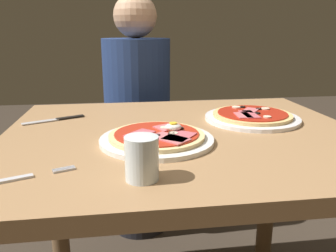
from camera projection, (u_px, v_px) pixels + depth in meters
dining_table at (184, 172)px, 1.00m from camera, size 1.02×0.85×0.74m
pizza_foreground at (157, 138)px, 0.87m from camera, size 0.29×0.29×0.05m
pizza_across_left at (252, 117)px, 1.09m from camera, size 0.30×0.30×0.03m
water_glass_near at (142, 161)px, 0.65m from camera, size 0.07×0.07×0.09m
fork at (28, 176)px, 0.66m from camera, size 0.15×0.07×0.00m
knife at (58, 119)px, 1.09m from camera, size 0.18×0.10×0.01m
diner_person at (138, 125)px, 1.69m from camera, size 0.32×0.32×1.18m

